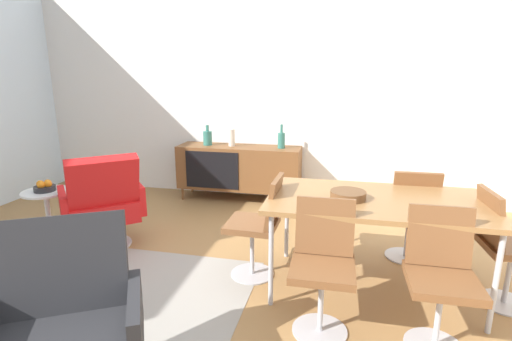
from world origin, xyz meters
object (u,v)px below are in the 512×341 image
at_px(dining_chair_far_end, 504,244).
at_px(armchair_black_shell, 65,321).
at_px(vase_ceramic_small, 208,138).
at_px(fruit_bowl, 45,187).
at_px(dining_chair_near_window, 259,223).
at_px(dining_chair_back_right, 411,211).
at_px(dining_table, 376,204).
at_px(wooden_bowl_on_table, 348,195).
at_px(sideboard, 239,167).
at_px(side_table_round, 48,210).
at_px(vase_sculptural_dark, 281,140).
at_px(lounge_chair_red, 103,202).
at_px(dining_chair_front_right, 441,274).
at_px(vase_cobalt, 232,138).
at_px(dining_chair_front_left, 323,262).

relative_size(dining_chair_far_end, armchair_black_shell, 0.90).
relative_size(vase_ceramic_small, fruit_bowl, 1.32).
relative_size(dining_chair_near_window, dining_chair_back_right, 1.00).
relative_size(dining_table, wooden_bowl_on_table, 6.15).
bearing_deg(sideboard, dining_chair_far_end, -37.65).
height_order(sideboard, dining_chair_back_right, dining_chair_back_right).
height_order(side_table_round, fruit_bowl, fruit_bowl).
bearing_deg(dining_table, fruit_bowl, 175.91).
bearing_deg(wooden_bowl_on_table, sideboard, 125.01).
xyz_separation_m(vase_ceramic_small, side_table_round, (-1.09, -1.68, -0.50)).
bearing_deg(sideboard, wooden_bowl_on_table, -54.99).
height_order(dining_chair_back_right, fruit_bowl, dining_chair_back_right).
xyz_separation_m(vase_sculptural_dark, lounge_chair_red, (-1.41, -1.72, -0.36)).
relative_size(vase_ceramic_small, side_table_round, 0.51).
distance_m(wooden_bowl_on_table, armchair_black_shell, 1.96).
bearing_deg(armchair_black_shell, dining_chair_near_window, 65.71).
height_order(dining_chair_far_end, fruit_bowl, dining_chair_far_end).
bearing_deg(dining_chair_front_right, side_table_round, 167.23).
relative_size(sideboard, armchair_black_shell, 1.69).
xyz_separation_m(sideboard, vase_cobalt, (-0.09, 0.00, 0.39)).
relative_size(sideboard, wooden_bowl_on_table, 6.15).
bearing_deg(vase_ceramic_small, dining_chair_front_left, -56.15).
height_order(dining_chair_back_right, armchair_black_shell, armchair_black_shell).
height_order(dining_chair_near_window, side_table_round, dining_chair_near_window).
bearing_deg(dining_chair_near_window, vase_cobalt, 112.36).
bearing_deg(dining_table, lounge_chair_red, 175.70).
relative_size(wooden_bowl_on_table, dining_chair_near_window, 0.30).
bearing_deg(dining_chair_front_left, dining_chair_back_right, 57.84).
height_order(dining_chair_front_right, side_table_round, dining_chair_front_right).
bearing_deg(armchair_black_shell, vase_sculptural_dark, 81.13).
bearing_deg(vase_ceramic_small, dining_chair_far_end, -33.39).
distance_m(dining_chair_front_left, armchair_black_shell, 1.49).
xyz_separation_m(dining_chair_front_right, armchair_black_shell, (-1.89, -0.89, -0.00)).
height_order(vase_sculptural_dark, side_table_round, vase_sculptural_dark).
distance_m(vase_sculptural_dark, wooden_bowl_on_table, 2.12).
bearing_deg(dining_chair_near_window, dining_chair_front_left, -46.03).
distance_m(dining_chair_near_window, lounge_chair_red, 1.56).
bearing_deg(dining_table, vase_cobalt, 131.32).
xyz_separation_m(dining_chair_front_right, dining_chair_front_left, (-0.70, -0.00, 0.00)).
distance_m(vase_sculptural_dark, lounge_chair_red, 2.25).
bearing_deg(sideboard, dining_chair_front_right, -51.91).
distance_m(dining_table, wooden_bowl_on_table, 0.23).
distance_m(vase_ceramic_small, side_table_round, 2.06).
bearing_deg(dining_chair_back_right, armchair_black_shell, -133.30).
distance_m(lounge_chair_red, side_table_round, 0.67).
height_order(dining_chair_front_right, armchair_black_shell, armchair_black_shell).
height_order(sideboard, dining_table, dining_table).
bearing_deg(vase_cobalt, fruit_bowl, -130.16).
xyz_separation_m(dining_chair_front_right, dining_chair_far_end, (0.54, 0.55, 0.00)).
relative_size(dining_table, dining_chair_front_right, 1.87).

